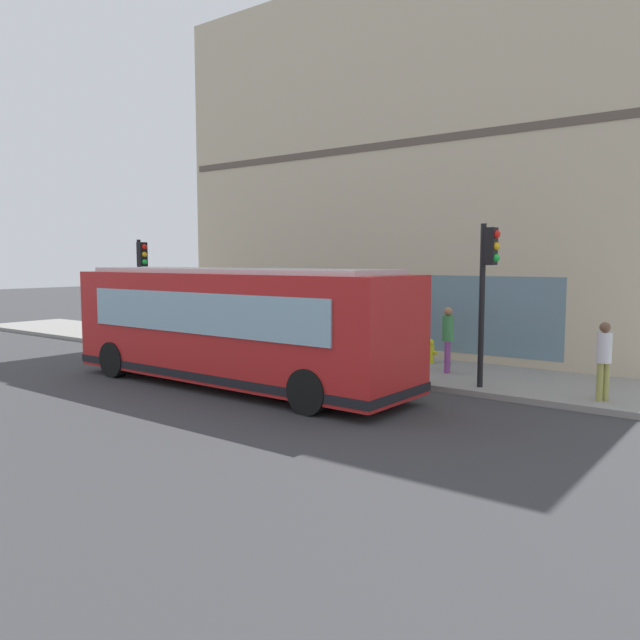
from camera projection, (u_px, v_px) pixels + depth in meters
The scene contains 10 objects.
ground at pixel (239, 388), 16.06m from camera, with size 120.00×120.00×0.00m, color #38383A.
sidewalk_curb at pixel (342, 362), 19.71m from camera, with size 4.04×40.00×0.15m, color gray.
building_corner at pixel (442, 181), 24.49m from camera, with size 9.61×17.78×12.81m.
city_bus_nearside at pixel (233, 327), 16.07m from camera, with size 2.67×10.06×3.07m.
traffic_light_near_corner at pixel (487, 274), 15.06m from camera, with size 0.32×0.49×4.01m.
traffic_light_down_block at pixel (141, 271), 23.16m from camera, with size 0.32×0.49×3.89m.
fire_hydrant at pixel (430, 351), 18.96m from camera, with size 0.35×0.35×0.74m.
pedestrian_by_light_pole at pixel (604, 356), 13.78m from camera, with size 0.32×0.32×1.77m.
pedestrian_near_building_entrance at pixel (448, 335), 17.26m from camera, with size 0.32×0.32×1.83m.
newspaper_vending_box at pixel (292, 336), 21.96m from camera, with size 0.44×0.43×0.90m.
Camera 1 is at (-11.32, -11.24, 3.28)m, focal length 34.94 mm.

